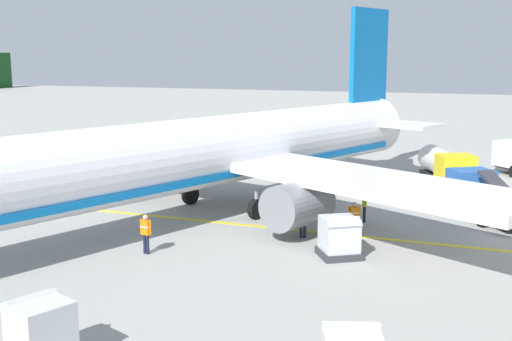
% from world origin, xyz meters
% --- Properties ---
extents(airliner_foreground, '(40.08, 33.64, 11.90)m').
position_xyz_m(airliner_foreground, '(-1.40, 16.17, 3.39)').
color(airliner_foreground, white).
rests_on(airliner_foreground, ground).
extents(service_truck_baggage, '(6.09, 4.20, 2.40)m').
position_xyz_m(service_truck_baggage, '(11.26, 4.73, 1.40)').
color(service_truck_baggage, yellow).
rests_on(service_truck_baggage, ground).
extents(service_truck_catering, '(6.18, 5.13, 2.61)m').
position_xyz_m(service_truck_catering, '(3.42, 2.25, 1.18)').
color(service_truck_catering, '#2659A5').
rests_on(service_truck_catering, ground).
extents(cargo_container_mid, '(2.19, 2.19, 2.00)m').
position_xyz_m(cargo_container_mid, '(-18.90, 13.29, 0.95)').
color(cargo_container_mid, '#333338').
rests_on(cargo_container_mid, ground).
extents(cargo_container_far, '(2.32, 2.32, 1.88)m').
position_xyz_m(cargo_container_far, '(-6.29, 7.74, 0.89)').
color(cargo_container_far, '#333338').
rests_on(cargo_container_far, ground).
extents(crew_marshaller, '(0.44, 0.55, 1.61)m').
position_xyz_m(crew_marshaller, '(-4.00, 10.06, 0.94)').
color(crew_marshaller, '#191E33').
rests_on(crew_marshaller, ground).
extents(crew_loader_left, '(0.32, 0.62, 1.77)m').
position_xyz_m(crew_loader_left, '(-8.87, 15.80, 1.05)').
color(crew_loader_left, '#191E33').
rests_on(crew_loader_left, ground).
extents(crew_loader_right, '(0.63, 0.28, 1.74)m').
position_xyz_m(crew_loader_right, '(-0.01, 7.89, 1.03)').
color(crew_loader_right, '#191E33').
rests_on(crew_loader_right, ground).
extents(crew_supervisor, '(0.44, 0.54, 1.71)m').
position_xyz_m(crew_supervisor, '(-2.96, 7.81, 1.01)').
color(crew_supervisor, '#191E33').
rests_on(crew_supervisor, ground).
extents(apron_guide_line, '(0.30, 60.00, 0.01)m').
position_xyz_m(apron_guide_line, '(-2.84, 11.38, 0.01)').
color(apron_guide_line, yellow).
rests_on(apron_guide_line, ground).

